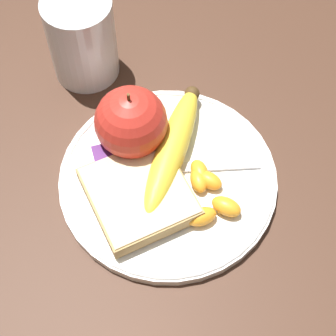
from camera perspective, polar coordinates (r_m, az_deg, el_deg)
ground_plane at (r=0.65m, az=0.00°, el=-1.43°), size 3.00×3.00×0.00m
plate at (r=0.64m, az=0.00°, el=-1.09°), size 0.25×0.25×0.01m
juice_glass at (r=0.71m, az=-8.70°, el=12.71°), size 0.08×0.08×0.11m
apple at (r=0.63m, az=-3.78°, el=4.65°), size 0.08×0.08×0.09m
banana at (r=0.63m, az=0.44°, el=2.02°), size 0.17×0.13×0.03m
bread_slice at (r=0.61m, az=-2.97°, el=-2.69°), size 0.13×0.12×0.02m
fork at (r=0.64m, az=0.08°, el=-0.09°), size 0.06×0.18×0.00m
jam_packet at (r=0.64m, az=-5.91°, el=0.54°), size 0.04×0.03×0.02m
orange_segment_0 at (r=0.63m, az=3.22°, el=-0.38°), size 0.03×0.02×0.02m
orange_segment_1 at (r=0.60m, az=3.43°, el=-4.95°), size 0.02×0.03×0.02m
orange_segment_2 at (r=0.61m, az=-0.24°, el=-3.43°), size 0.02×0.03×0.01m
orange_segment_3 at (r=0.62m, az=3.13°, el=-1.26°), size 0.03×0.02×0.02m
orange_segment_4 at (r=0.61m, az=5.94°, el=-3.91°), size 0.04×0.04×0.02m
orange_segment_5 at (r=0.62m, az=4.20°, el=-1.24°), size 0.04×0.03×0.02m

